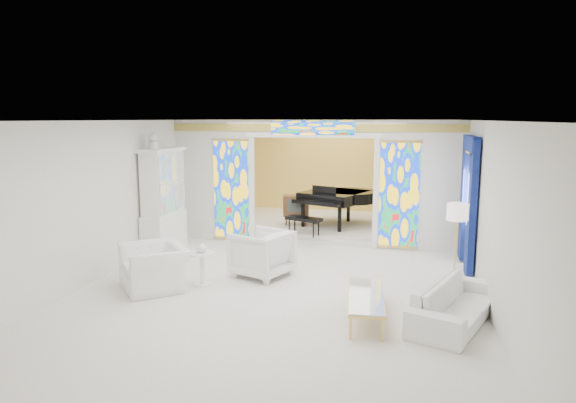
% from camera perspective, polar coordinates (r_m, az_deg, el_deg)
% --- Properties ---
extents(floor, '(12.00, 12.00, 0.00)m').
position_cam_1_polar(floor, '(10.69, 0.81, -7.28)').
color(floor, white).
rests_on(floor, ground).
extents(ceiling, '(7.00, 12.00, 0.02)m').
position_cam_1_polar(ceiling, '(10.25, 0.85, 9.01)').
color(ceiling, white).
rests_on(ceiling, wall_back).
extents(wall_back, '(7.00, 0.02, 3.00)m').
position_cam_1_polar(wall_back, '(16.24, 5.32, 3.75)').
color(wall_back, silver).
rests_on(wall_back, floor).
extents(wall_front, '(7.00, 0.02, 3.00)m').
position_cam_1_polar(wall_front, '(4.82, -14.66, -9.69)').
color(wall_front, silver).
rests_on(wall_front, floor).
extents(wall_left, '(0.02, 12.00, 3.00)m').
position_cam_1_polar(wall_left, '(11.61, -16.31, 1.24)').
color(wall_left, silver).
rests_on(wall_left, floor).
extents(wall_right, '(0.02, 12.00, 3.00)m').
position_cam_1_polar(wall_right, '(10.23, 20.37, -0.01)').
color(wall_right, silver).
rests_on(wall_right, floor).
extents(partition_wall, '(7.00, 0.22, 3.00)m').
position_cam_1_polar(partition_wall, '(12.29, 2.80, 2.74)').
color(partition_wall, silver).
rests_on(partition_wall, floor).
extents(stained_glass_left, '(0.90, 0.04, 2.40)m').
position_cam_1_polar(stained_glass_left, '(12.75, -6.32, 1.33)').
color(stained_glass_left, gold).
rests_on(stained_glass_left, partition_wall).
extents(stained_glass_right, '(0.90, 0.04, 2.40)m').
position_cam_1_polar(stained_glass_right, '(12.04, 12.24, 0.71)').
color(stained_glass_right, gold).
rests_on(stained_glass_right, partition_wall).
extents(stained_glass_transom, '(2.00, 0.04, 0.34)m').
position_cam_1_polar(stained_glass_transom, '(12.11, 2.75, 8.18)').
color(stained_glass_transom, gold).
rests_on(stained_glass_transom, partition_wall).
extents(alcove_platform, '(6.80, 3.80, 0.18)m').
position_cam_1_polar(alcove_platform, '(14.59, 4.22, -2.46)').
color(alcove_platform, white).
rests_on(alcove_platform, floor).
extents(gold_curtain_back, '(6.70, 0.10, 2.90)m').
position_cam_1_polar(gold_curtain_back, '(16.12, 5.26, 3.71)').
color(gold_curtain_back, gold).
rests_on(gold_curtain_back, wall_back).
extents(chandelier, '(0.48, 0.48, 0.30)m').
position_cam_1_polar(chandelier, '(14.17, 5.08, 7.21)').
color(chandelier, gold).
rests_on(chandelier, ceiling).
extents(blue_drapes, '(0.14, 1.85, 2.65)m').
position_cam_1_polar(blue_drapes, '(10.89, 19.41, 0.99)').
color(blue_drapes, navy).
rests_on(blue_drapes, wall_right).
extents(china_cabinet, '(0.56, 1.46, 2.72)m').
position_cam_1_polar(china_cabinet, '(12.05, -13.68, 0.04)').
color(china_cabinet, white).
rests_on(china_cabinet, floor).
extents(armchair_left, '(1.57, 1.59, 0.78)m').
position_cam_1_polar(armchair_left, '(9.61, -14.65, -7.09)').
color(armchair_left, silver).
rests_on(armchair_left, floor).
extents(armchair_right, '(1.28, 1.27, 0.90)m').
position_cam_1_polar(armchair_right, '(10.00, -2.93, -5.78)').
color(armchair_right, white).
rests_on(armchair_right, floor).
extents(sofa, '(1.53, 2.25, 0.61)m').
position_cam_1_polar(sofa, '(8.21, 18.06, -10.68)').
color(sofa, silver).
rests_on(sofa, floor).
extents(side_table, '(0.62, 0.62, 0.62)m').
position_cam_1_polar(side_table, '(9.60, -9.54, -6.83)').
color(side_table, white).
rests_on(side_table, floor).
extents(vase, '(0.24, 0.24, 0.20)m').
position_cam_1_polar(vase, '(9.52, -9.59, -4.99)').
color(vase, white).
rests_on(vase, side_table).
extents(coffee_table, '(0.70, 1.76, 0.38)m').
position_cam_1_polar(coffee_table, '(8.05, 8.65, -10.37)').
color(coffee_table, silver).
rests_on(coffee_table, floor).
extents(floor_lamp, '(0.46, 0.46, 1.55)m').
position_cam_1_polar(floor_lamp, '(9.62, 18.30, -1.54)').
color(floor_lamp, gold).
rests_on(floor_lamp, floor).
extents(grand_piano, '(2.41, 2.90, 1.12)m').
position_cam_1_polar(grand_piano, '(13.92, 5.87, 0.48)').
color(grand_piano, black).
rests_on(grand_piano, alcove_platform).
extents(tv_console, '(0.76, 0.59, 0.80)m').
position_cam_1_polar(tv_console, '(13.91, 0.90, -0.46)').
color(tv_console, '#57311F').
rests_on(tv_console, alcove_platform).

